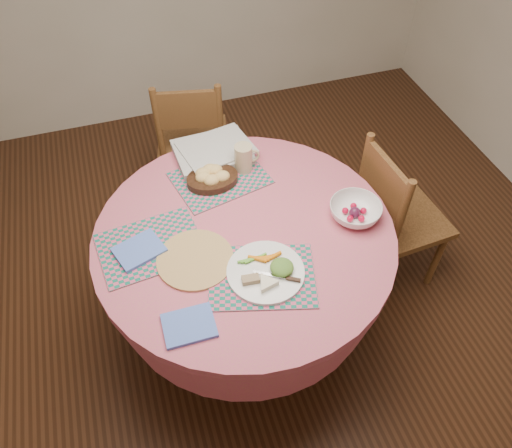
# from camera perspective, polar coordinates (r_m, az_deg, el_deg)

# --- Properties ---
(ground) EXTENTS (4.00, 4.00, 0.00)m
(ground) POSITION_cam_1_polar(r_m,az_deg,el_deg) (2.65, -1.05, -11.60)
(ground) COLOR #331C0F
(ground) RESTS_ON ground
(dining_table) EXTENTS (1.24, 1.24, 0.75)m
(dining_table) POSITION_cam_1_polar(r_m,az_deg,el_deg) (2.19, -1.25, -4.23)
(dining_table) COLOR #C35B63
(dining_table) RESTS_ON ground
(chair_right) EXTENTS (0.42, 0.43, 0.88)m
(chair_right) POSITION_cam_1_polar(r_m,az_deg,el_deg) (2.59, 15.66, 0.96)
(chair_right) COLOR brown
(chair_right) RESTS_ON ground
(chair_back) EXTENTS (0.48, 0.46, 0.87)m
(chair_back) POSITION_cam_1_polar(r_m,az_deg,el_deg) (2.98, -7.28, 9.78)
(chair_back) COLOR brown
(chair_back) RESTS_ON ground
(placemat_front) EXTENTS (0.47, 0.40, 0.01)m
(placemat_front) POSITION_cam_1_polar(r_m,az_deg,el_deg) (1.89, 0.68, -5.99)
(placemat_front) COLOR #126855
(placemat_front) RESTS_ON dining_table
(placemat_left) EXTENTS (0.43, 0.34, 0.01)m
(placemat_left) POSITION_cam_1_polar(r_m,az_deg,el_deg) (2.03, -11.96, -2.49)
(placemat_left) COLOR #126855
(placemat_left) RESTS_ON dining_table
(placemat_back) EXTENTS (0.46, 0.38, 0.01)m
(placemat_back) POSITION_cam_1_polar(r_m,az_deg,el_deg) (2.26, -4.13, 5.25)
(placemat_back) COLOR #126855
(placemat_back) RESTS_ON dining_table
(wicker_trivet) EXTENTS (0.30, 0.30, 0.01)m
(wicker_trivet) POSITION_cam_1_polar(r_m,az_deg,el_deg) (1.95, -6.97, -4.04)
(wicker_trivet) COLOR #AE844B
(wicker_trivet) RESTS_ON dining_table
(napkin_near) EXTENTS (0.18, 0.14, 0.01)m
(napkin_near) POSITION_cam_1_polar(r_m,az_deg,el_deg) (1.79, -7.66, -11.42)
(napkin_near) COLOR #506FCD
(napkin_near) RESTS_ON dining_table
(napkin_far) EXTENTS (0.22, 0.19, 0.01)m
(napkin_far) POSITION_cam_1_polar(r_m,az_deg,el_deg) (2.01, -13.22, -2.91)
(napkin_far) COLOR #506FCD
(napkin_far) RESTS_ON placemat_left
(dinner_plate) EXTENTS (0.30, 0.30, 0.05)m
(dinner_plate) POSITION_cam_1_polar(r_m,az_deg,el_deg) (1.88, 1.34, -5.42)
(dinner_plate) COLOR white
(dinner_plate) RESTS_ON placemat_front
(bread_bowl) EXTENTS (0.23, 0.23, 0.08)m
(bread_bowl) POSITION_cam_1_polar(r_m,az_deg,el_deg) (2.22, -5.09, 5.43)
(bread_bowl) COLOR black
(bread_bowl) RESTS_ON placemat_back
(latte_mug) EXTENTS (0.12, 0.08, 0.13)m
(latte_mug) POSITION_cam_1_polar(r_m,az_deg,el_deg) (2.25, -1.38, 7.57)
(latte_mug) COLOR tan
(latte_mug) RESTS_ON placemat_back
(fruit_bowl) EXTENTS (0.22, 0.22, 0.07)m
(fruit_bowl) POSITION_cam_1_polar(r_m,az_deg,el_deg) (2.11, 11.26, 1.44)
(fruit_bowl) COLOR white
(fruit_bowl) RESTS_ON dining_table
(newspaper_stack) EXTENTS (0.38, 0.31, 0.04)m
(newspaper_stack) POSITION_cam_1_polar(r_m,az_deg,el_deg) (2.37, -4.93, 8.29)
(newspaper_stack) COLOR silver
(newspaper_stack) RESTS_ON dining_table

